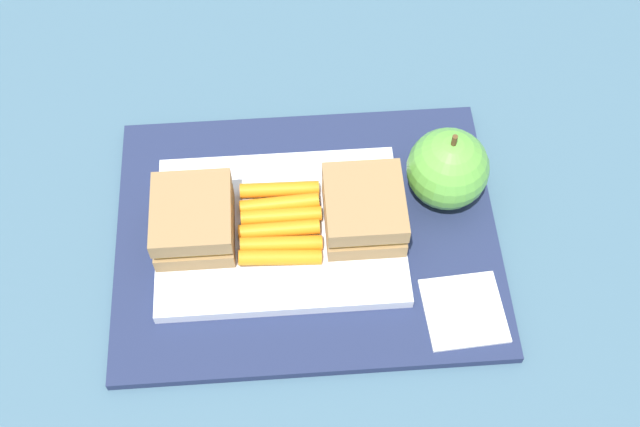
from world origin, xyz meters
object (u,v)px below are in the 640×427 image
Objects in this scene: paper_napkin at (464,311)px; food_tray at (280,230)px; sandwich_half_left at (193,220)px; apple at (448,169)px; sandwich_half_right at (364,210)px; carrot_sticks_bundle at (280,223)px.

food_tray is at bearing 150.13° from paper_napkin.
sandwich_half_left is at bearing 180.00° from food_tray.
apple reaches higher than paper_napkin.
sandwich_half_right is at bearing 0.00° from sandwich_half_left.
food_tray is at bearing -167.10° from apple.
paper_napkin is (0.16, -0.09, -0.00)m from food_tray.
carrot_sticks_bundle is (0.00, 0.00, 0.01)m from food_tray.
apple is at bearing 12.82° from carrot_sticks_bundle.
sandwich_half_left is (-0.08, 0.00, 0.03)m from food_tray.
apple reaches higher than sandwich_half_left.
sandwich_half_left is at bearing -171.24° from apple.
carrot_sticks_bundle is 0.19m from paper_napkin.
food_tray is 2.88× the size of sandwich_half_left.
food_tray is 3.29× the size of paper_napkin.
sandwich_half_right is at bearing -0.25° from carrot_sticks_bundle.
apple is 0.13m from paper_napkin.
sandwich_half_left and sandwich_half_right have the same top height.
paper_napkin is (-0.00, -0.13, -0.04)m from apple.
food_tray is 0.08m from sandwich_half_left.
sandwich_half_right is (0.08, 0.00, 0.03)m from food_tray.
sandwich_half_left is 1.00× the size of sandwich_half_right.
sandwich_half_left is at bearing 158.89° from paper_napkin.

